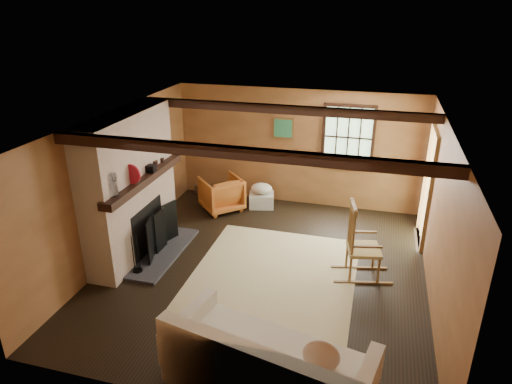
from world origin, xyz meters
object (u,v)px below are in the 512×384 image
(armchair, at_px, (221,194))
(sofa, at_px, (267,370))
(rocking_chair, at_px, (361,247))
(laundry_basket, at_px, (262,200))
(fireplace, at_px, (132,192))

(armchair, bearing_deg, sofa, 71.25)
(rocking_chair, bearing_deg, armchair, 46.44)
(rocking_chair, bearing_deg, laundry_basket, 33.16)
(sofa, relative_size, armchair, 3.10)
(laundry_basket, bearing_deg, armchair, -156.05)
(rocking_chair, height_order, laundry_basket, rocking_chair)
(fireplace, height_order, rocking_chair, fireplace)
(fireplace, distance_m, armchair, 2.27)
(fireplace, distance_m, sofa, 3.84)
(laundry_basket, bearing_deg, fireplace, -124.61)
(fireplace, distance_m, laundry_basket, 2.96)
(rocking_chair, height_order, armchair, rocking_chair)
(armchair, bearing_deg, laundry_basket, 160.14)
(rocking_chair, relative_size, armchair, 1.60)
(rocking_chair, distance_m, sofa, 2.75)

